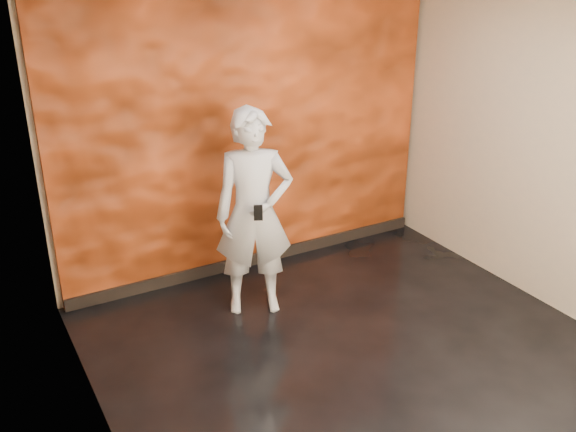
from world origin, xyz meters
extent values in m
cube|color=black|center=(0.00, 0.00, -0.01)|extent=(4.00, 4.00, 0.01)
cube|color=#C5B295|center=(0.00, 2.00, 1.40)|extent=(4.00, 0.02, 2.80)
cube|color=#C5B295|center=(-2.00, 0.00, 1.40)|extent=(0.02, 4.00, 2.80)
cube|color=#C5B295|center=(2.00, 0.00, 1.40)|extent=(0.02, 4.00, 2.80)
cube|color=orange|center=(0.00, 1.96, 1.38)|extent=(3.90, 0.06, 2.75)
cube|color=black|center=(0.00, 1.92, 0.06)|extent=(3.90, 0.04, 0.12)
imported|color=#A7ACB8|center=(-0.39, 1.15, 0.93)|extent=(0.79, 0.66, 1.87)
cube|color=black|center=(-0.47, 0.91, 1.05)|extent=(0.07, 0.04, 0.14)
camera|label=1|loc=(-2.64, -3.46, 3.10)|focal=40.00mm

